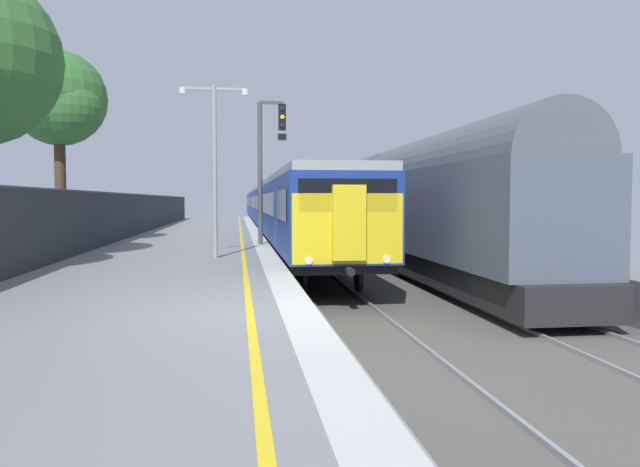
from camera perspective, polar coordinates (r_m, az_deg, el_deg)
ground at (r=10.13m, az=10.93°, el=-10.13°), size 17.40×110.00×1.21m
commuter_train_at_platform at (r=46.07m, az=-4.44°, el=2.55°), size 2.83×63.68×3.81m
freight_train_adjacent_track at (r=34.38m, az=3.42°, el=2.95°), size 2.60×45.35×4.77m
signal_gantry at (r=23.71m, az=-4.98°, el=7.22°), size 1.10×0.24×5.49m
platform_lamp_mid at (r=18.37m, az=-9.79°, el=7.18°), size 2.00×0.20×5.05m
background_tree_right at (r=26.30m, az=-22.94°, el=11.22°), size 3.68×3.68×7.52m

